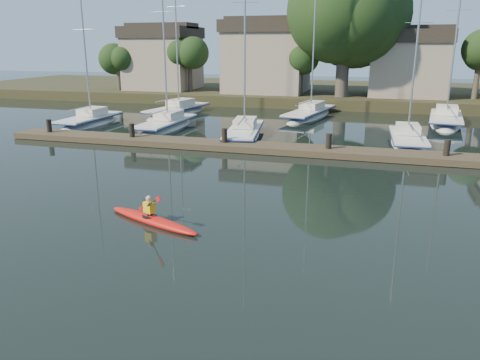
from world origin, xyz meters
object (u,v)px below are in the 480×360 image
(sailboat_0, at_px, (90,127))
(sailboat_5, at_px, (178,116))
(sailboat_2, at_px, (244,140))
(dock, at_px, (275,148))
(sailboat_6, at_px, (309,119))
(sailboat_1, at_px, (167,131))
(sailboat_3, at_px, (407,147))
(kayak, at_px, (152,218))
(sailboat_7, at_px, (445,127))

(sailboat_0, relative_size, sailboat_5, 0.79)
(sailboat_2, bearing_deg, dock, -61.26)
(dock, xyz_separation_m, sailboat_6, (0.04, 13.73, -0.39))
(sailboat_1, height_order, sailboat_3, sailboat_1)
(sailboat_0, height_order, sailboat_3, sailboat_3)
(kayak, height_order, dock, kayak)
(sailboat_0, bearing_deg, sailboat_5, 59.36)
(sailboat_5, bearing_deg, kayak, -58.23)
(dock, xyz_separation_m, sailboat_3, (7.35, 4.41, -0.39))
(sailboat_0, bearing_deg, dock, -18.70)
(sailboat_5, bearing_deg, sailboat_2, -35.14)
(sailboat_0, xyz_separation_m, sailboat_2, (12.64, -1.54, 0.02))
(kayak, height_order, sailboat_3, sailboat_3)
(dock, height_order, sailboat_0, sailboat_0)
(sailboat_3, bearing_deg, sailboat_5, 155.38)
(sailboat_0, height_order, sailboat_2, sailboat_2)
(sailboat_0, bearing_deg, sailboat_3, -2.07)
(sailboat_3, bearing_deg, sailboat_0, 176.09)
(sailboat_1, relative_size, sailboat_2, 0.96)
(dock, relative_size, sailboat_1, 2.46)
(dock, bearing_deg, sailboat_0, 161.18)
(sailboat_3, distance_m, sailboat_7, 9.22)
(kayak, xyz_separation_m, sailboat_6, (1.77, 25.68, -0.35))
(sailboat_2, xyz_separation_m, sailboat_5, (-8.47, 8.56, -0.01))
(sailboat_1, bearing_deg, sailboat_3, -2.36)
(dock, bearing_deg, sailboat_3, 30.97)
(sailboat_1, bearing_deg, sailboat_2, -13.10)
(sailboat_1, distance_m, sailboat_2, 6.48)
(sailboat_7, bearing_deg, sailboat_1, -152.07)
(dock, distance_m, sailboat_3, 8.58)
(sailboat_0, xyz_separation_m, sailboat_7, (26.05, 7.78, -0.02))
(sailboat_2, relative_size, sailboat_7, 1.00)
(dock, distance_m, sailboat_0, 16.39)
(sailboat_2, xyz_separation_m, sailboat_3, (10.22, 0.67, -0.00))
(sailboat_5, height_order, sailboat_6, sailboat_6)
(sailboat_1, bearing_deg, sailboat_7, 22.22)
(dock, distance_m, sailboat_1, 10.58)
(sailboat_0, bearing_deg, sailboat_7, 16.74)
(sailboat_3, bearing_deg, sailboat_6, 126.39)
(sailboat_2, distance_m, sailboat_7, 16.33)
(sailboat_3, distance_m, sailboat_6, 11.84)
(dock, height_order, sailboat_2, sailboat_2)
(kayak, relative_size, sailboat_0, 0.34)
(kayak, xyz_separation_m, sailboat_5, (-9.61, 24.26, -0.35))
(sailboat_0, bearing_deg, sailboat_6, 28.63)
(sailboat_0, xyz_separation_m, sailboat_5, (4.18, 7.02, 0.01))
(sailboat_7, bearing_deg, sailboat_2, -138.80)
(sailboat_5, bearing_deg, dock, -37.19)
(sailboat_6, bearing_deg, sailboat_5, -161.98)
(sailboat_1, height_order, sailboat_5, sailboat_5)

